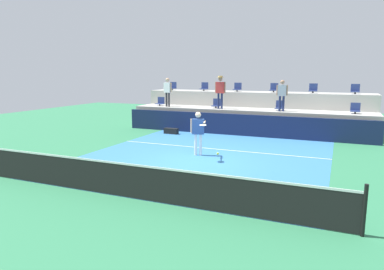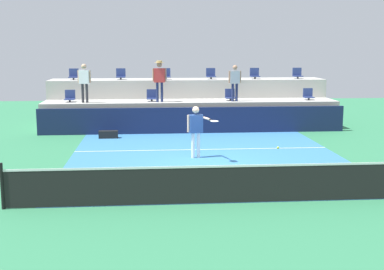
# 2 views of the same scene
# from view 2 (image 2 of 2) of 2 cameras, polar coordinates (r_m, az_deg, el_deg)

# --- Properties ---
(ground_plane) EXTENTS (40.00, 40.00, 0.00)m
(ground_plane) POSITION_cam_2_polar(r_m,az_deg,el_deg) (16.07, 2.04, -3.32)
(ground_plane) COLOR #2D754C
(court_inner_paint) EXTENTS (9.00, 10.00, 0.01)m
(court_inner_paint) POSITION_cam_2_polar(r_m,az_deg,el_deg) (17.04, 1.63, -2.55)
(court_inner_paint) COLOR teal
(court_inner_paint) RESTS_ON ground_plane
(court_service_line) EXTENTS (9.00, 0.06, 0.00)m
(court_service_line) POSITION_cam_2_polar(r_m,az_deg,el_deg) (18.40, 1.14, -1.61)
(court_service_line) COLOR white
(court_service_line) RESTS_ON ground_plane
(tennis_net) EXTENTS (10.48, 0.08, 1.07)m
(tennis_net) POSITION_cam_2_polar(r_m,az_deg,el_deg) (12.11, 4.32, -5.27)
(tennis_net) COLOR black
(tennis_net) RESTS_ON ground_plane
(sponsor_backboard) EXTENTS (13.00, 0.16, 1.10)m
(sponsor_backboard) POSITION_cam_2_polar(r_m,az_deg,el_deg) (21.84, 0.16, 1.64)
(sponsor_backboard) COLOR #141E42
(sponsor_backboard) RESTS_ON ground_plane
(seating_tier_lower) EXTENTS (13.00, 1.80, 1.25)m
(seating_tier_lower) POSITION_cam_2_polar(r_m,az_deg,el_deg) (23.11, -0.12, 2.28)
(seating_tier_lower) COLOR #ADAAA3
(seating_tier_lower) RESTS_ON ground_plane
(seating_tier_upper) EXTENTS (13.00, 1.80, 2.10)m
(seating_tier_upper) POSITION_cam_2_polar(r_m,az_deg,el_deg) (24.85, -0.46, 3.79)
(seating_tier_upper) COLOR #ADAAA3
(seating_tier_upper) RESTS_ON ground_plane
(stadium_chair_lower_far_left) EXTENTS (0.44, 0.40, 0.52)m
(stadium_chair_lower_far_left) POSITION_cam_2_polar(r_m,az_deg,el_deg) (23.13, -13.34, 4.11)
(stadium_chair_lower_far_left) COLOR #2D2D33
(stadium_chair_lower_far_left) RESTS_ON seating_tier_lower
(stadium_chair_lower_left) EXTENTS (0.44, 0.40, 0.52)m
(stadium_chair_lower_left) POSITION_cam_2_polar(r_m,az_deg,el_deg) (22.88, -4.48, 4.29)
(stadium_chair_lower_left) COLOR #2D2D33
(stadium_chair_lower_left) RESTS_ON seating_tier_lower
(stadium_chair_lower_right) EXTENTS (0.44, 0.40, 0.52)m
(stadium_chair_lower_right) POSITION_cam_2_polar(r_m,az_deg,el_deg) (23.16, 4.24, 4.36)
(stadium_chair_lower_right) COLOR #2D2D33
(stadium_chair_lower_right) RESTS_ON seating_tier_lower
(stadium_chair_lower_far_right) EXTENTS (0.44, 0.40, 0.52)m
(stadium_chair_lower_far_right) POSITION_cam_2_polar(r_m,az_deg,el_deg) (23.99, 12.73, 4.33)
(stadium_chair_lower_far_right) COLOR #2D2D33
(stadium_chair_lower_far_right) RESTS_ON seating_tier_lower
(stadium_chair_upper_far_left) EXTENTS (0.44, 0.40, 0.52)m
(stadium_chair_upper_far_left) POSITION_cam_2_polar(r_m,az_deg,el_deg) (24.85, -12.95, 6.47)
(stadium_chair_upper_far_left) COLOR #2D2D33
(stadium_chair_upper_far_left) RESTS_ON seating_tier_upper
(stadium_chair_upper_left) EXTENTS (0.44, 0.40, 0.52)m
(stadium_chair_upper_left) POSITION_cam_2_polar(r_m,az_deg,el_deg) (24.64, -7.88, 6.60)
(stadium_chair_upper_left) COLOR #2D2D33
(stadium_chair_upper_left) RESTS_ON seating_tier_upper
(stadium_chair_upper_mid_left) EXTENTS (0.44, 0.40, 0.52)m
(stadium_chair_upper_mid_left) POSITION_cam_2_polar(r_m,az_deg,el_deg) (24.62, -2.91, 6.67)
(stadium_chair_upper_mid_left) COLOR #2D2D33
(stadium_chair_upper_mid_left) RESTS_ON seating_tier_upper
(stadium_chair_upper_mid_right) EXTENTS (0.44, 0.40, 0.52)m
(stadium_chair_upper_mid_right) POSITION_cam_2_polar(r_m,az_deg,el_deg) (24.79, 2.10, 6.70)
(stadium_chair_upper_mid_right) COLOR #2D2D33
(stadium_chair_upper_mid_right) RESTS_ON seating_tier_upper
(stadium_chair_upper_right) EXTENTS (0.44, 0.40, 0.52)m
(stadium_chair_upper_right) POSITION_cam_2_polar(r_m,az_deg,el_deg) (25.13, 6.95, 6.68)
(stadium_chair_upper_right) COLOR #2D2D33
(stadium_chair_upper_right) RESTS_ON seating_tier_upper
(stadium_chair_upper_far_right) EXTENTS (0.44, 0.40, 0.52)m
(stadium_chair_upper_far_right) POSITION_cam_2_polar(r_m,az_deg,el_deg) (25.64, 11.58, 6.61)
(stadium_chair_upper_far_right) COLOR #2D2D33
(stadium_chair_upper_far_right) RESTS_ON seating_tier_upper
(tennis_player) EXTENTS (0.98, 1.14, 1.71)m
(tennis_player) POSITION_cam_2_polar(r_m,az_deg,el_deg) (16.86, 0.48, 0.94)
(tennis_player) COLOR white
(tennis_player) RESTS_ON ground_plane
(spectator_in_grey) EXTENTS (0.58, 0.27, 1.66)m
(spectator_in_grey) POSITION_cam_2_polar(r_m,az_deg,el_deg) (22.60, -11.82, 6.03)
(spectator_in_grey) COLOR #2D2D33
(spectator_in_grey) RESTS_ON seating_tier_lower
(spectator_with_hat) EXTENTS (0.60, 0.42, 1.79)m
(spectator_with_hat) POSITION_cam_2_polar(r_m,az_deg,el_deg) (22.43, -3.62, 6.48)
(spectator_with_hat) COLOR navy
(spectator_with_hat) RESTS_ON seating_tier_lower
(spectator_leaning_on_rail) EXTENTS (0.57, 0.22, 1.59)m
(spectator_leaning_on_rail) POSITION_cam_2_polar(r_m,az_deg,el_deg) (22.75, 4.76, 6.10)
(spectator_leaning_on_rail) COLOR navy
(spectator_leaning_on_rail) RESTS_ON seating_tier_lower
(tennis_ball) EXTENTS (0.07, 0.07, 0.07)m
(tennis_ball) POSITION_cam_2_polar(r_m,az_deg,el_deg) (14.05, 9.48, -1.40)
(tennis_ball) COLOR #CCE033
(equipment_bag) EXTENTS (0.76, 0.28, 0.30)m
(equipment_bag) POSITION_cam_2_polar(r_m,az_deg,el_deg) (20.95, -9.23, 0.06)
(equipment_bag) COLOR black
(equipment_bag) RESTS_ON ground_plane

